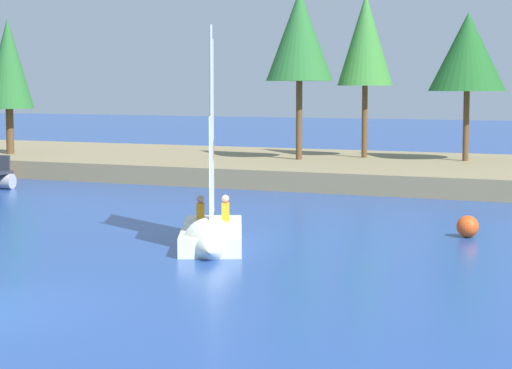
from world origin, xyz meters
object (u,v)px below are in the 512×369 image
shoreline_tree_midright (468,52)px  sailboat (211,232)px  shoreline_tree_centre (365,40)px  channel_buoy (468,226)px  shoreline_tree_left (8,64)px  shoreline_tree_midleft (299,36)px

shoreline_tree_midright → sailboat: (-1.57, -20.90, -4.99)m
shoreline_tree_centre → sailboat: 21.89m
channel_buoy → sailboat: bearing=-139.5°
shoreline_tree_left → sailboat: size_ratio=1.08×
shoreline_tree_left → shoreline_tree_centre: size_ratio=0.87×
shoreline_tree_left → shoreline_tree_midright: bearing=12.8°
shoreline_tree_left → channel_buoy: shoreline_tree_left is taller
shoreline_tree_midleft → channel_buoy: shoreline_tree_midleft is taller
shoreline_tree_left → channel_buoy: bearing=-25.5°
shoreline_tree_midleft → sailboat: shoreline_tree_midleft is taller
shoreline_tree_midright → channel_buoy: size_ratio=10.78×
shoreline_tree_midleft → shoreline_tree_midright: (6.84, 2.25, -0.72)m
sailboat → channel_buoy: sailboat is taller
shoreline_tree_midright → channel_buoy: (3.75, -16.35, -5.14)m
shoreline_tree_midright → shoreline_tree_midleft: bearing=-161.7°
sailboat → channel_buoy: (5.32, 4.55, -0.15)m
shoreline_tree_midleft → channel_buoy: 18.58m
shoreline_tree_centre → channel_buoy: 19.27m
shoreline_tree_left → shoreline_tree_midright: (20.67, 4.68, 0.41)m
shoreline_tree_midleft → shoreline_tree_centre: size_ratio=1.01×
shoreline_tree_left → sailboat: 25.47m
shoreline_tree_centre → shoreline_tree_midright: (4.59, -0.05, -0.59)m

